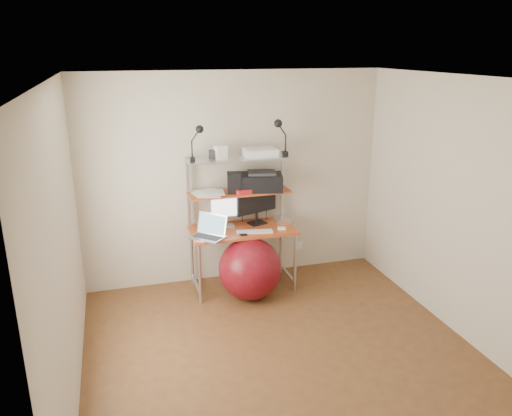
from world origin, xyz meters
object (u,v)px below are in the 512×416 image
Objects in this scene: monitor_black at (257,202)px; printer at (262,181)px; laptop at (210,232)px; monitor_silver at (226,208)px; exercise_ball at (250,269)px.

printer is at bearing -37.40° from monitor_black.
laptop is 0.87× the size of printer.
monitor_black is 1.02× the size of printer.
monitor_silver is 0.82× the size of printer.
exercise_ball is at bearing -109.54° from printer.
printer reaches higher than laptop.
monitor_silver is 0.93× the size of laptop.
exercise_ball is (0.42, -0.13, -0.44)m from laptop.
exercise_ball is at bearing -134.84° from monitor_black.
printer is at bearing 57.18° from exercise_ball.
printer reaches higher than exercise_ball.
monitor_black is at bearing 64.23° from exercise_ball.
printer is 1.02m from exercise_ball.
monitor_black reaches higher than monitor_silver.
monitor_black is 0.25m from printer.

